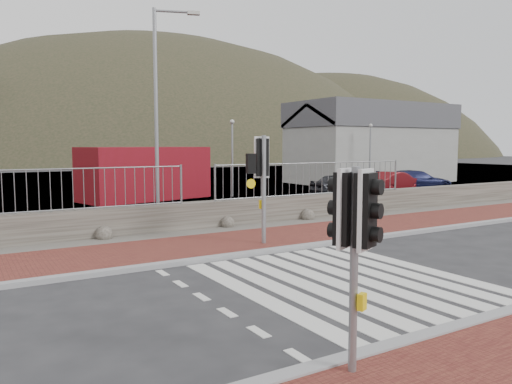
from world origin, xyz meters
TOP-DOWN VIEW (x-y plane):
  - ground at (0.00, 0.00)m, footprint 220.00×220.00m
  - sidewalk_far at (0.00, 4.50)m, footprint 40.00×3.00m
  - kerb_near at (0.00, -3.00)m, footprint 40.00×0.25m
  - kerb_far at (0.00, 3.00)m, footprint 40.00×0.25m
  - zebra_crossing at (-0.00, 0.00)m, footprint 4.62×5.60m
  - gravel_strip at (0.00, 6.50)m, footprint 40.00×1.50m
  - stone_wall at (0.00, 7.30)m, footprint 40.00×0.60m
  - railing at (0.00, 7.15)m, footprint 18.07×0.07m
  - quay at (0.00, 27.90)m, footprint 120.00×40.00m
  - water at (0.00, 62.90)m, footprint 220.00×50.00m
  - harbor_building at (20.00, 19.90)m, footprint 12.20×6.20m
  - hills_backdrop at (6.74, 87.90)m, footprint 254.00×90.00m
  - traffic_signal_near at (-2.79, -3.31)m, footprint 0.42×0.34m
  - traffic_signal_far at (0.41, 3.87)m, footprint 0.74×0.32m
  - streetlight at (-0.93, 8.06)m, footprint 1.46×0.65m
  - shipping_container at (1.54, 17.00)m, footprint 6.84×4.08m
  - car_a at (11.32, 13.22)m, footprint 3.61×1.55m
  - car_b at (14.61, 12.45)m, footprint 3.99×1.83m
  - car_c at (16.51, 12.58)m, footprint 4.79×3.06m

SIDE VIEW (x-z plane):
  - hills_backdrop at x=6.74m, z-range -73.05..26.95m
  - ground at x=0.00m, z-range 0.00..0.00m
  - quay at x=0.00m, z-range -0.25..0.25m
  - water at x=0.00m, z-range -0.03..0.03m
  - zebra_crossing at x=0.00m, z-range 0.00..0.01m
  - gravel_strip at x=0.00m, z-range 0.00..0.06m
  - sidewalk_far at x=0.00m, z-range 0.00..0.08m
  - kerb_near at x=0.00m, z-range -0.01..0.11m
  - kerb_far at x=0.00m, z-range -0.01..0.11m
  - stone_wall at x=0.00m, z-range 0.00..0.90m
  - car_a at x=11.32m, z-range 0.00..1.22m
  - car_b at x=14.61m, z-range 0.00..1.27m
  - car_c at x=16.51m, z-range 0.00..1.29m
  - shipping_container at x=1.54m, z-range 0.00..2.67m
  - traffic_signal_near at x=-2.79m, z-range 0.56..3.08m
  - railing at x=0.00m, z-range 1.21..2.43m
  - traffic_signal_far at x=0.41m, z-range 0.68..3.71m
  - harbor_building at x=20.00m, z-range 0.03..5.83m
  - streetlight at x=-0.93m, z-range 0.45..7.59m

